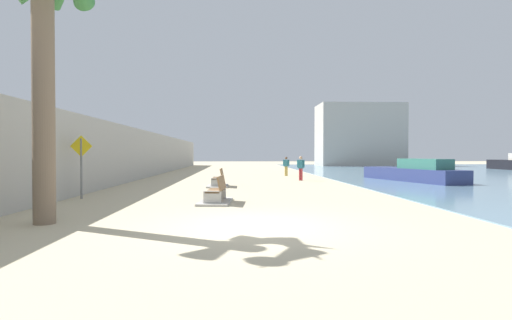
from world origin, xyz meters
TOP-DOWN VIEW (x-y plane):
  - ground_plane at (0.00, 18.00)m, footprint 120.00×120.00m
  - seawall at (-7.50, 18.00)m, footprint 0.80×64.00m
  - palm_tree at (-5.31, 0.57)m, footprint 2.48×2.58m
  - bench_near at (-1.23, 4.47)m, footprint 1.27×2.18m
  - bench_far at (-1.48, 11.36)m, footprint 1.12×2.11m
  - person_walking at (3.46, 20.98)m, footprint 0.50×0.29m
  - person_standing at (3.75, 15.74)m, footprint 0.48×0.31m
  - boat_far_right at (10.75, 14.42)m, footprint 3.83×7.92m
  - pedestrian_sign at (-6.56, 5.96)m, footprint 0.85×0.08m
  - harbor_building at (17.46, 46.00)m, footprint 12.00×6.00m

SIDE VIEW (x-z plane):
  - ground_plane at x=0.00m, z-range 0.00..0.00m
  - bench_near at x=-1.23m, z-range -0.26..0.72m
  - bench_far at x=-1.48m, z-range -0.26..0.72m
  - boat_far_right at x=10.75m, z-range -0.13..1.29m
  - person_walking at x=3.46m, z-range 0.11..1.64m
  - person_standing at x=3.75m, z-range 0.13..1.74m
  - pedestrian_sign at x=-6.56m, z-range 0.31..2.80m
  - seawall at x=-7.50m, z-range 0.00..3.46m
  - harbor_building at x=17.46m, z-range 0.00..8.94m
  - palm_tree at x=-5.31m, z-range 1.56..8.62m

